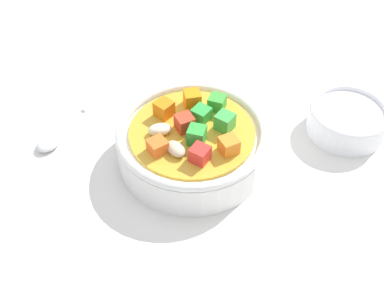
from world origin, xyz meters
TOP-DOWN VIEW (x-y plane):
  - ground_plane at (0.00, 0.00)cm, footprint 140.00×140.00cm
  - soup_bowl_main at (-0.00, 0.01)cm, footprint 16.32×16.32cm
  - spoon at (0.63, -15.51)cm, footprint 20.74×2.36cm
  - side_bowl_small at (-12.45, 13.86)cm, footprint 9.19×9.19cm

SIDE VIEW (x-z plane):
  - ground_plane at x=0.00cm, z-range -2.00..0.00cm
  - spoon at x=0.63cm, z-range -0.09..1.00cm
  - side_bowl_small at x=-12.45cm, z-range 0.06..3.50cm
  - soup_bowl_main at x=0.00cm, z-range -0.47..5.67cm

